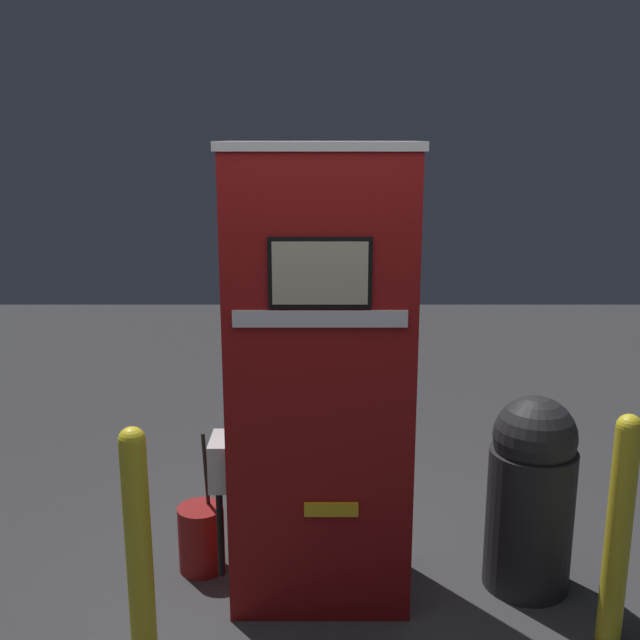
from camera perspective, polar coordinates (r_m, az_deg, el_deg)
ground_plane at (r=3.84m, az=-0.00°, el=-21.98°), size 14.00×14.00×0.00m
gas_pump at (r=3.57m, az=-0.04°, el=-4.66°), size 0.96×0.58×2.23m
safety_bollard at (r=3.41m, az=-13.69°, el=-16.12°), size 0.11×0.11×1.09m
trash_bin at (r=3.99m, az=15.79°, el=-12.49°), size 0.43×0.43×1.02m
safety_bollard_far at (r=3.66m, az=21.83°, el=-14.46°), size 0.11×0.11×1.10m
squeegee_bucket at (r=4.17m, az=-9.00°, el=-16.05°), size 0.24×0.24×0.80m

